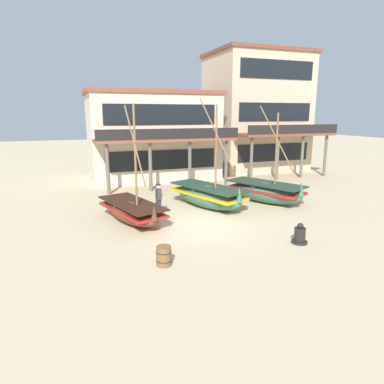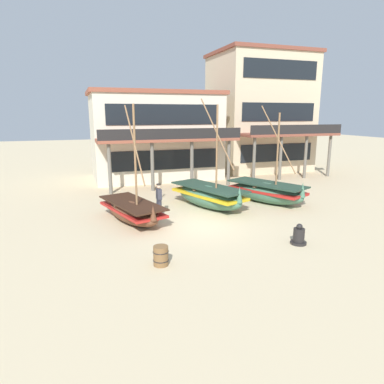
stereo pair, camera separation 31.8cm
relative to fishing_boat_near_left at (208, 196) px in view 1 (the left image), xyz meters
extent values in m
plane|color=#CCB78E|center=(-1.63, -2.81, -0.68)|extent=(120.00, 120.00, 0.00)
ellipsoid|color=#427056|center=(-0.01, 0.02, -0.07)|extent=(3.24, 5.10, 1.22)
cube|color=gold|center=(-0.01, 0.02, 0.08)|extent=(3.19, 4.92, 0.15)
cube|color=#243D2F|center=(-0.01, 0.02, 0.49)|extent=(3.26, 5.02, 0.09)
cone|color=#427056|center=(0.80, -2.15, 0.48)|extent=(0.43, 0.43, 0.85)
cylinder|color=olive|center=(0.20, -0.54, 2.55)|extent=(0.10, 0.10, 4.76)
cylinder|color=olive|center=(0.20, -0.54, 3.46)|extent=(0.98, 2.48, 3.62)
cube|color=olive|center=(-0.13, 0.36, 0.36)|extent=(1.54, 0.70, 0.06)
ellipsoid|color=brown|center=(-4.49, -1.17, -0.19)|extent=(2.78, 4.67, 0.97)
cube|color=red|center=(-4.49, -1.17, -0.07)|extent=(2.75, 4.51, 0.12)
cube|color=#351E13|center=(-4.49, -1.17, 0.26)|extent=(2.80, 4.60, 0.07)
cone|color=brown|center=(-3.89, -3.19, 0.25)|extent=(0.40, 0.40, 0.68)
cylinder|color=olive|center=(-4.33, -1.69, 2.45)|extent=(0.10, 0.10, 4.90)
cylinder|color=olive|center=(-4.33, -1.69, 3.09)|extent=(0.58, 1.75, 3.54)
cube|color=olive|center=(-4.58, -0.85, 0.15)|extent=(1.51, 0.58, 0.06)
ellipsoid|color=#427056|center=(3.65, -0.06, -0.09)|extent=(3.59, 4.97, 1.17)
cube|color=red|center=(3.65, -0.06, 0.05)|extent=(3.52, 4.81, 0.14)
cube|color=#243D2F|center=(3.65, -0.06, 0.45)|extent=(3.59, 4.91, 0.08)
cone|color=#427056|center=(4.63, -2.09, 0.43)|extent=(0.46, 0.46, 0.82)
cylinder|color=olive|center=(3.91, -0.59, 2.33)|extent=(0.10, 0.10, 4.38)
cylinder|color=olive|center=(3.91, -0.59, 3.08)|extent=(1.12, 2.21, 3.68)
cube|color=olive|center=(3.50, 0.25, 0.32)|extent=(1.54, 0.85, 0.06)
cylinder|color=#33333D|center=(-3.02, -0.68, -0.24)|extent=(0.26, 0.26, 0.88)
cube|color=#383842|center=(-3.02, -0.68, 0.47)|extent=(0.24, 0.37, 0.54)
sphere|color=beige|center=(-3.02, -0.68, 0.86)|extent=(0.22, 0.22, 0.22)
cylinder|color=#2D2823|center=(-3.02, -0.68, 0.98)|extent=(0.24, 0.24, 0.05)
cylinder|color=black|center=(1.36, -6.36, -0.63)|extent=(0.64, 0.64, 0.10)
cylinder|color=black|center=(1.36, -6.36, -0.30)|extent=(0.45, 0.45, 0.56)
sphere|color=black|center=(1.36, -6.36, 0.05)|extent=(0.25, 0.25, 0.25)
cylinder|color=brown|center=(-4.38, -6.49, -0.33)|extent=(0.52, 0.52, 0.70)
torus|color=black|center=(-4.38, -6.49, -0.18)|extent=(0.56, 0.56, 0.03)
torus|color=black|center=(-4.38, -6.49, -0.48)|extent=(0.56, 0.56, 0.03)
cube|color=beige|center=(-0.60, 10.28, 2.61)|extent=(9.87, 5.86, 6.58)
cube|color=brown|center=(-0.60, 10.28, 6.05)|extent=(10.26, 6.09, 0.30)
cube|color=black|center=(-0.60, 7.32, 1.13)|extent=(8.29, 0.06, 1.45)
cube|color=black|center=(-0.60, 7.32, 4.42)|extent=(8.29, 0.06, 1.45)
cube|color=brown|center=(-0.60, 6.12, 2.71)|extent=(9.87, 2.46, 0.20)
cylinder|color=#666056|center=(-4.83, 5.26, 0.96)|extent=(0.24, 0.24, 3.29)
cylinder|color=#666056|center=(-2.01, 5.26, 0.96)|extent=(0.24, 0.24, 3.29)
cylinder|color=#666056|center=(0.81, 5.26, 0.96)|extent=(0.24, 0.24, 3.29)
cylinder|color=#666056|center=(3.63, 5.26, 0.96)|extent=(0.24, 0.24, 3.29)
cube|color=black|center=(-0.60, 4.94, 3.16)|extent=(9.87, 0.08, 0.70)
cube|color=beige|center=(9.61, 11.63, 4.45)|extent=(8.23, 6.60, 10.26)
cube|color=brown|center=(9.61, 11.63, 9.73)|extent=(8.56, 6.86, 0.30)
cube|color=black|center=(9.61, 8.30, 1.20)|extent=(6.91, 0.06, 1.50)
cube|color=black|center=(9.61, 8.30, 4.62)|extent=(6.91, 0.06, 1.50)
cube|color=black|center=(9.61, 8.30, 8.04)|extent=(6.91, 0.06, 1.50)
cube|color=brown|center=(9.61, 6.91, 2.84)|extent=(8.23, 2.83, 0.20)
cylinder|color=#666056|center=(6.09, 5.92, 1.03)|extent=(0.24, 0.24, 3.42)
cylinder|color=#666056|center=(8.44, 5.92, 1.03)|extent=(0.24, 0.24, 3.42)
cylinder|color=#666056|center=(10.79, 5.92, 1.03)|extent=(0.24, 0.24, 3.42)
cylinder|color=#666056|center=(13.14, 5.92, 1.03)|extent=(0.24, 0.24, 3.42)
cube|color=black|center=(9.61, 5.55, 3.29)|extent=(8.23, 0.08, 0.70)
camera|label=1|loc=(-7.28, -17.20, 4.45)|focal=32.12mm
camera|label=2|loc=(-6.98, -17.30, 4.45)|focal=32.12mm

